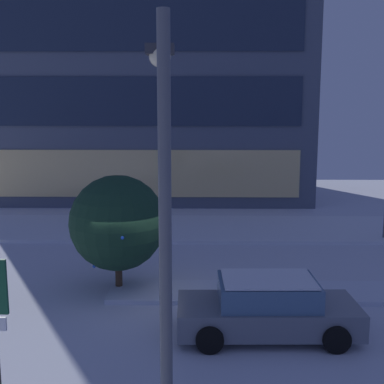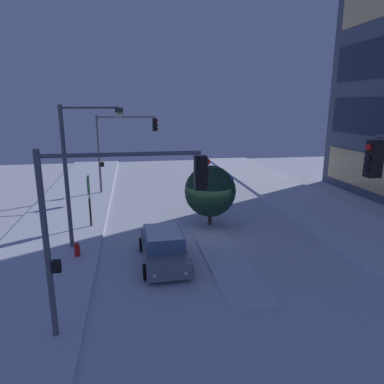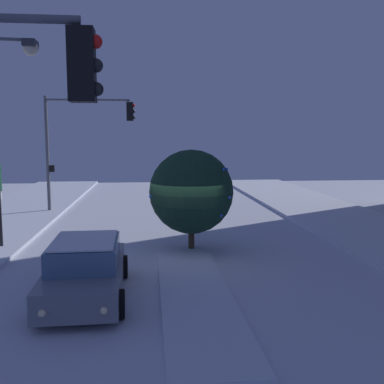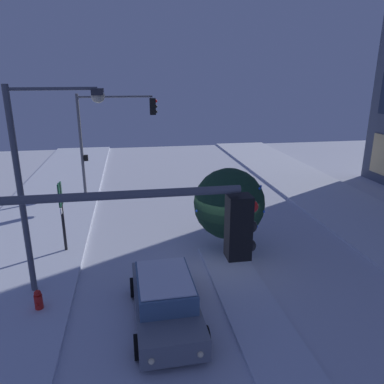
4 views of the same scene
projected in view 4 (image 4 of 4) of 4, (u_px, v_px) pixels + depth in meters
ground at (225, 259)px, 15.16m from camera, size 52.00×52.00×0.00m
curb_strip_near at (9, 275)px, 13.80m from camera, size 52.00×5.20×0.14m
median_strip at (252, 309)px, 11.81m from camera, size 9.00×1.80×0.14m
car_near at (165, 299)px, 11.20m from camera, size 4.60×2.13×1.49m
traffic_light_corner_near_right at (66, 301)px, 5.40m from camera, size 0.32×4.88×5.84m
traffic_light_corner_near_left at (110, 126)px, 22.38m from camera, size 0.32×4.81×6.26m
street_lamp_arched at (45, 162)px, 11.63m from camera, size 0.64×2.92×7.00m
fire_hydrant at (39, 302)px, 11.65m from camera, size 0.48×0.26×0.79m
parking_info_sign at (62, 209)px, 15.14m from camera, size 0.55×0.12×3.10m
decorated_tree_median at (229, 204)px, 15.25m from camera, size 2.96×2.97×3.65m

